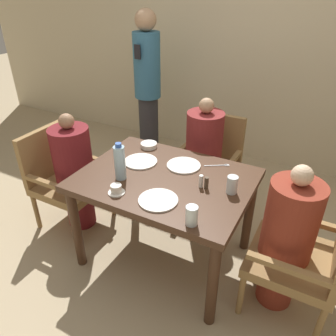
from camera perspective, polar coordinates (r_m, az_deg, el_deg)
The scene contains 21 objects.
ground_plane at distance 2.76m, azimuth -0.45°, elevation -14.76°, with size 16.00×16.00×0.00m, color tan.
wall_back at distance 3.84m, azimuth 14.77°, elevation 21.18°, with size 8.00×0.06×2.80m.
dining_table at distance 2.35m, azimuth -0.52°, elevation -3.65°, with size 1.20×0.90×0.74m.
chair_left_side at distance 2.98m, azimuth -17.74°, elevation -1.16°, with size 0.54×0.54×0.87m.
diner_in_left_chair at distance 2.86m, azimuth -15.92°, elevation -0.61°, with size 0.32×0.32×1.05m.
chair_far_side at distance 3.11m, azimuth 7.09°, elevation 1.51°, with size 0.54×0.54×0.87m.
diner_in_far_chair at distance 2.94m, azimuth 6.17°, elevation 2.02°, with size 0.32×0.32×1.10m.
chair_right_side at distance 2.27m, azimuth 23.20°, elevation -13.82°, with size 0.54×0.54×0.87m.
diner_in_right_chair at distance 2.21m, azimuth 19.98°, elevation -11.40°, with size 0.32×0.32×1.07m.
standing_host at distance 3.71m, azimuth -3.57°, elevation 14.00°, with size 0.29×0.32×1.69m.
plate_main_left at distance 2.06m, azimuth -1.72°, elevation -5.60°, with size 0.25×0.25×0.01m.
plate_main_right at distance 2.42m, azimuth 2.75°, elevation 0.46°, with size 0.25×0.25×0.01m.
plate_dessert_center at distance 2.48m, azimuth -4.79°, elevation 1.15°, with size 0.25×0.25×0.01m.
teacup_with_saucer at distance 2.14m, azimuth -9.00°, elevation -3.74°, with size 0.11×0.11×0.06m.
bowl_small at distance 2.70m, azimuth -3.36°, elevation 4.00°, with size 0.13×0.13×0.04m.
water_bottle at distance 2.24m, azimuth -8.40°, elevation 0.99°, with size 0.08×0.08×0.27m.
glass_tall_near at distance 1.85m, azimuth 4.15°, elevation -8.26°, with size 0.07×0.07×0.12m.
glass_tall_mid at distance 2.14m, azimuth 11.11°, elevation -2.87°, with size 0.07×0.07×0.12m.
salt_shaker at distance 2.18m, azimuth 5.76°, elevation -2.29°, with size 0.03×0.03×0.09m.
pepper_shaker at distance 2.17m, azimuth 6.71°, elevation -2.60°, with size 0.03×0.03×0.08m.
fork_beside_plate at distance 2.46m, azimuth 8.95°, elevation 0.46°, with size 0.17×0.11×0.00m.
Camera 1 is at (0.94, -1.71, 1.96)m, focal length 35.00 mm.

